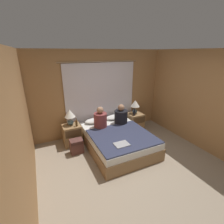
{
  "coord_description": "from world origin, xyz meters",
  "views": [
    {
      "loc": [
        -1.74,
        -2.46,
        2.42
      ],
      "look_at": [
        0.0,
        1.19,
        0.92
      ],
      "focal_mm": 26.0,
      "sensor_mm": 36.0,
      "label": 1
    }
  ],
  "objects_px": {
    "nightstand_left": "(72,135)",
    "lamp_left": "(70,115)",
    "pillow_left": "(94,121)",
    "beer_bottle_on_right_stand": "(134,113)",
    "beer_bottle_on_left_stand": "(76,123)",
    "laptop_on_bed": "(122,144)",
    "person_right_in_bed": "(121,116)",
    "backpack_on_floor": "(77,145)",
    "bed": "(117,140)",
    "pillow_right": "(115,117)",
    "person_left_in_bed": "(100,119)",
    "nightstand_right": "(135,122)",
    "lamp_right": "(135,105)"
  },
  "relations": [
    {
      "from": "bed",
      "to": "nightstand_right",
      "type": "relative_size",
      "value": 3.59
    },
    {
      "from": "nightstand_left",
      "to": "beer_bottle_on_left_stand",
      "type": "relative_size",
      "value": 2.5
    },
    {
      "from": "pillow_right",
      "to": "person_left_in_bed",
      "type": "height_order",
      "value": "person_left_in_bed"
    },
    {
      "from": "bed",
      "to": "lamp_left",
      "type": "distance_m",
      "value": 1.41
    },
    {
      "from": "beer_bottle_on_left_stand",
      "to": "beer_bottle_on_right_stand",
      "type": "height_order",
      "value": "beer_bottle_on_right_stand"
    },
    {
      "from": "nightstand_left",
      "to": "lamp_left",
      "type": "height_order",
      "value": "lamp_left"
    },
    {
      "from": "bed",
      "to": "backpack_on_floor",
      "type": "xyz_separation_m",
      "value": [
        -1.03,
        0.22,
        -0.02
      ]
    },
    {
      "from": "lamp_right",
      "to": "beer_bottle_on_left_stand",
      "type": "relative_size",
      "value": 1.92
    },
    {
      "from": "pillow_right",
      "to": "person_left_in_bed",
      "type": "distance_m",
      "value": 0.74
    },
    {
      "from": "backpack_on_floor",
      "to": "laptop_on_bed",
      "type": "bearing_deg",
      "value": -46.53
    },
    {
      "from": "pillow_left",
      "to": "nightstand_right",
      "type": "bearing_deg",
      "value": -4.51
    },
    {
      "from": "beer_bottle_on_left_stand",
      "to": "laptop_on_bed",
      "type": "relative_size",
      "value": 0.7
    },
    {
      "from": "nightstand_right",
      "to": "nightstand_left",
      "type": "bearing_deg",
      "value": 180.0
    },
    {
      "from": "pillow_right",
      "to": "beer_bottle_on_right_stand",
      "type": "relative_size",
      "value": 2.45
    },
    {
      "from": "lamp_right",
      "to": "beer_bottle_on_right_stand",
      "type": "bearing_deg",
      "value": -126.87
    },
    {
      "from": "nightstand_right",
      "to": "bed",
      "type": "bearing_deg",
      "value": -145.9
    },
    {
      "from": "pillow_left",
      "to": "person_right_in_bed",
      "type": "xyz_separation_m",
      "value": [
        0.68,
        -0.37,
        0.17
      ]
    },
    {
      "from": "person_left_in_bed",
      "to": "laptop_on_bed",
      "type": "distance_m",
      "value": 1.1
    },
    {
      "from": "person_right_in_bed",
      "to": "lamp_left",
      "type": "bearing_deg",
      "value": 166.9
    },
    {
      "from": "lamp_left",
      "to": "beer_bottle_on_right_stand",
      "type": "height_order",
      "value": "lamp_left"
    },
    {
      "from": "nightstand_right",
      "to": "lamp_right",
      "type": "height_order",
      "value": "lamp_right"
    },
    {
      "from": "beer_bottle_on_right_stand",
      "to": "person_right_in_bed",
      "type": "bearing_deg",
      "value": -164.24
    },
    {
      "from": "beer_bottle_on_right_stand",
      "to": "person_left_in_bed",
      "type": "bearing_deg",
      "value": -172.48
    },
    {
      "from": "pillow_right",
      "to": "lamp_left",
      "type": "bearing_deg",
      "value": -177.9
    },
    {
      "from": "lamp_left",
      "to": "person_left_in_bed",
      "type": "xyz_separation_m",
      "value": [
        0.74,
        -0.32,
        -0.14
      ]
    },
    {
      "from": "nightstand_right",
      "to": "beer_bottle_on_left_stand",
      "type": "xyz_separation_m",
      "value": [
        -1.94,
        -0.11,
        0.37
      ]
    },
    {
      "from": "person_right_in_bed",
      "to": "beer_bottle_on_right_stand",
      "type": "height_order",
      "value": "person_right_in_bed"
    },
    {
      "from": "bed",
      "to": "lamp_left",
      "type": "relative_size",
      "value": 4.66
    },
    {
      "from": "person_right_in_bed",
      "to": "backpack_on_floor",
      "type": "height_order",
      "value": "person_right_in_bed"
    },
    {
      "from": "person_right_in_bed",
      "to": "backpack_on_floor",
      "type": "relative_size",
      "value": 1.56
    },
    {
      "from": "bed",
      "to": "person_right_in_bed",
      "type": "distance_m",
      "value": 0.72
    },
    {
      "from": "bed",
      "to": "person_right_in_bed",
      "type": "height_order",
      "value": "person_right_in_bed"
    },
    {
      "from": "pillow_left",
      "to": "nightstand_left",
      "type": "bearing_deg",
      "value": -171.26
    },
    {
      "from": "beer_bottle_on_left_stand",
      "to": "laptop_on_bed",
      "type": "distance_m",
      "value": 1.42
    },
    {
      "from": "bed",
      "to": "beer_bottle_on_left_stand",
      "type": "height_order",
      "value": "beer_bottle_on_left_stand"
    },
    {
      "from": "beer_bottle_on_left_stand",
      "to": "backpack_on_floor",
      "type": "bearing_deg",
      "value": -108.33
    },
    {
      "from": "person_right_in_bed",
      "to": "beer_bottle_on_left_stand",
      "type": "distance_m",
      "value": 1.27
    },
    {
      "from": "beer_bottle_on_left_stand",
      "to": "beer_bottle_on_right_stand",
      "type": "relative_size",
      "value": 0.97
    },
    {
      "from": "bed",
      "to": "nightstand_right",
      "type": "height_order",
      "value": "nightstand_right"
    },
    {
      "from": "pillow_right",
      "to": "backpack_on_floor",
      "type": "distance_m",
      "value": 1.51
    },
    {
      "from": "pillow_left",
      "to": "beer_bottle_on_right_stand",
      "type": "bearing_deg",
      "value": -9.74
    },
    {
      "from": "pillow_right",
      "to": "beer_bottle_on_left_stand",
      "type": "height_order",
      "value": "beer_bottle_on_left_stand"
    },
    {
      "from": "beer_bottle_on_left_stand",
      "to": "beer_bottle_on_right_stand",
      "type": "bearing_deg",
      "value": 0.0
    },
    {
      "from": "pillow_right",
      "to": "person_right_in_bed",
      "type": "distance_m",
      "value": 0.41
    },
    {
      "from": "lamp_right",
      "to": "backpack_on_floor",
      "type": "relative_size",
      "value": 1.16
    },
    {
      "from": "lamp_right",
      "to": "pillow_right",
      "type": "distance_m",
      "value": 0.77
    },
    {
      "from": "person_left_in_bed",
      "to": "person_right_in_bed",
      "type": "distance_m",
      "value": 0.64
    },
    {
      "from": "person_right_in_bed",
      "to": "pillow_right",
      "type": "bearing_deg",
      "value": 92.64
    },
    {
      "from": "pillow_left",
      "to": "beer_bottle_on_right_stand",
      "type": "distance_m",
      "value": 1.26
    },
    {
      "from": "pillow_left",
      "to": "pillow_right",
      "type": "height_order",
      "value": "same"
    }
  ]
}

